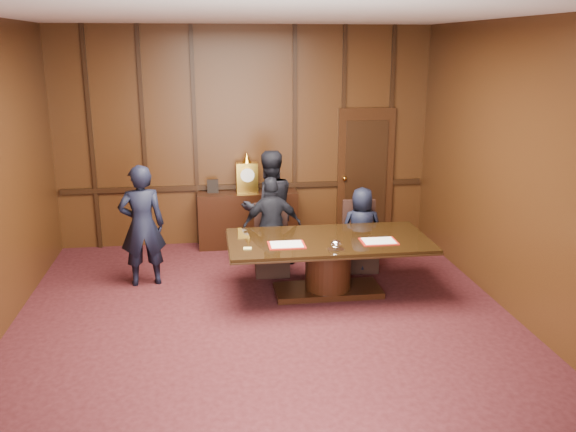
# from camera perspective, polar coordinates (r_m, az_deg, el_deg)

# --- Properties ---
(room) EXTENTS (7.00, 7.04, 3.50)m
(room) POSITION_cam_1_polar(r_m,az_deg,el_deg) (6.63, -1.46, 2.96)
(room) COLOR black
(room) RESTS_ON ground
(sideboard) EXTENTS (1.60, 0.45, 1.54)m
(sideboard) POSITION_cam_1_polar(r_m,az_deg,el_deg) (9.94, -3.78, -0.08)
(sideboard) COLOR black
(sideboard) RESTS_ON ground
(conference_table) EXTENTS (2.62, 1.32, 0.76)m
(conference_table) POSITION_cam_1_polar(r_m,az_deg,el_deg) (8.00, 3.79, -3.85)
(conference_table) COLOR black
(conference_table) RESTS_ON ground
(folder_left) EXTENTS (0.46, 0.33, 0.02)m
(folder_left) POSITION_cam_1_polar(r_m,az_deg,el_deg) (7.65, -0.14, -2.71)
(folder_left) COLOR #A3180F
(folder_left) RESTS_ON conference_table
(folder_right) EXTENTS (0.46, 0.33, 0.02)m
(folder_right) POSITION_cam_1_polar(r_m,az_deg,el_deg) (7.87, 8.49, -2.35)
(folder_right) COLOR #A3180F
(folder_right) RESTS_ON conference_table
(inkstand) EXTENTS (0.20, 0.14, 0.12)m
(inkstand) POSITION_cam_1_polar(r_m,az_deg,el_deg) (7.49, 4.51, -2.79)
(inkstand) COLOR white
(inkstand) RESTS_ON conference_table
(notepad) EXTENTS (0.11, 0.08, 0.01)m
(notepad) POSITION_cam_1_polar(r_m,az_deg,el_deg) (7.54, -3.81, -3.04)
(notepad) COLOR #D4BE67
(notepad) RESTS_ON conference_table
(chair_left) EXTENTS (0.50, 0.50, 0.99)m
(chair_left) POSITION_cam_1_polar(r_m,az_deg,el_deg) (8.80, -1.53, -3.49)
(chair_left) COLOR black
(chair_left) RESTS_ON ground
(chair_right) EXTENTS (0.52, 0.52, 0.99)m
(chair_right) POSITION_cam_1_polar(r_m,az_deg,el_deg) (9.02, 6.73, -3.10)
(chair_right) COLOR black
(chair_right) RESTS_ON ground
(signatory_left) EXTENTS (0.86, 0.39, 1.43)m
(signatory_left) POSITION_cam_1_polar(r_m,az_deg,el_deg) (8.60, -1.50, -1.00)
(signatory_left) COLOR black
(signatory_left) RESTS_ON ground
(signatory_right) EXTENTS (0.64, 0.45, 1.24)m
(signatory_right) POSITION_cam_1_polar(r_m,az_deg,el_deg) (8.85, 6.90, -1.26)
(signatory_right) COLOR black
(signatory_right) RESTS_ON ground
(witness_left) EXTENTS (0.66, 0.49, 1.67)m
(witness_left) POSITION_cam_1_polar(r_m,az_deg,el_deg) (8.45, -13.49, -0.88)
(witness_left) COLOR black
(witness_left) RESTS_ON ground
(witness_right) EXTENTS (0.97, 0.83, 1.72)m
(witness_right) POSITION_cam_1_polar(r_m,az_deg,el_deg) (9.02, -1.79, 0.76)
(witness_right) COLOR black
(witness_right) RESTS_ON ground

